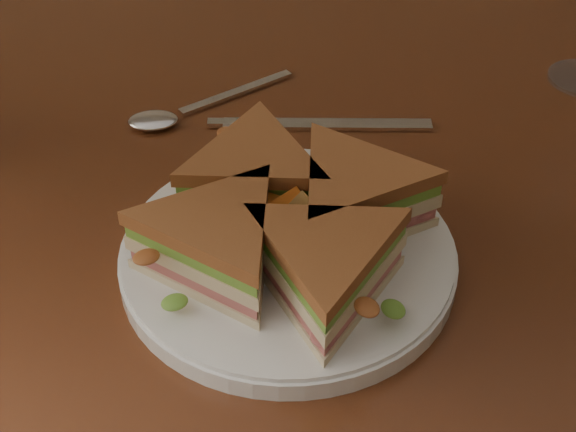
{
  "coord_description": "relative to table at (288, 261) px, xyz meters",
  "views": [
    {
      "loc": [
        -0.05,
        -0.56,
        1.19
      ],
      "look_at": [
        -0.01,
        -0.11,
        0.8
      ],
      "focal_mm": 50.0,
      "sensor_mm": 36.0,
      "label": 1
    }
  ],
  "objects": [
    {
      "name": "plate",
      "position": [
        -0.01,
        -0.11,
        0.11
      ],
      "size": [
        0.26,
        0.26,
        0.02
      ],
      "primitive_type": "cylinder",
      "color": "silver",
      "rests_on": "table"
    },
    {
      "name": "spoon",
      "position": [
        -0.1,
        0.11,
        0.1
      ],
      "size": [
        0.16,
        0.1,
        0.01
      ],
      "rotation": [
        0.0,
        0.0,
        0.53
      ],
      "color": "silver",
      "rests_on": "table"
    },
    {
      "name": "knife",
      "position": [
        0.03,
        0.08,
        0.1
      ],
      "size": [
        0.22,
        0.03,
        0.0
      ],
      "rotation": [
        0.0,
        0.0,
        -0.09
      ],
      "color": "silver",
      "rests_on": "table"
    },
    {
      "name": "table",
      "position": [
        0.0,
        0.0,
        0.0
      ],
      "size": [
        1.2,
        0.8,
        0.75
      ],
      "color": "#3A190D",
      "rests_on": "ground"
    },
    {
      "name": "crisps_mound",
      "position": [
        -0.01,
        -0.11,
        0.14
      ],
      "size": [
        0.09,
        0.09,
        0.05
      ],
      "primitive_type": null,
      "color": "#D2631A",
      "rests_on": "plate"
    },
    {
      "name": "sandwich_wedges",
      "position": [
        -0.01,
        -0.11,
        0.14
      ],
      "size": [
        0.28,
        0.28,
        0.06
      ],
      "color": "beige",
      "rests_on": "plate"
    }
  ]
}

